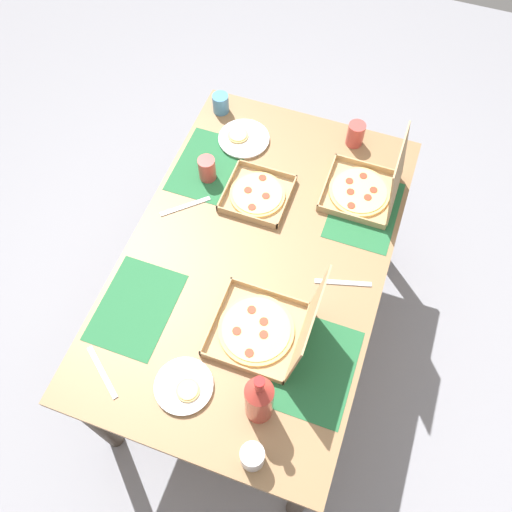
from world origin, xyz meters
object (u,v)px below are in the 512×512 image
(pizza_box_corner_right, at_px, (367,188))
(soda_bottle, at_px, (259,399))
(plate_far_right, at_px, (184,386))
(plate_far_left, at_px, (243,139))
(pizza_box_corner_left, at_px, (267,329))
(cup_dark, at_px, (207,169))
(pizza_box_edge_far, at_px, (257,194))
(cup_clear_right, at_px, (356,134))
(cup_clear_left, at_px, (221,103))
(cup_red, at_px, (252,457))

(pizza_box_corner_right, xyz_separation_m, soda_bottle, (0.96, -0.12, 0.08))
(pizza_box_corner_right, height_order, plate_far_right, pizza_box_corner_right)
(plate_far_right, relative_size, plate_far_left, 0.90)
(pizza_box_corner_left, xyz_separation_m, cup_dark, (-0.58, -0.46, 0.00))
(pizza_box_edge_far, height_order, cup_dark, cup_dark)
(cup_clear_right, bearing_deg, cup_clear_left, -88.46)
(cup_red, xyz_separation_m, cup_clear_right, (-1.37, -0.03, 0.00))
(pizza_box_corner_left, relative_size, cup_clear_right, 3.21)
(soda_bottle, bearing_deg, pizza_box_corner_left, -166.40)
(pizza_box_corner_left, xyz_separation_m, plate_far_right, (0.27, -0.20, -0.04))
(pizza_box_edge_far, xyz_separation_m, soda_bottle, (0.81, 0.29, 0.12))
(plate_far_left, relative_size, cup_dark, 2.07)
(pizza_box_edge_far, relative_size, pizza_box_corner_right, 0.81)
(plate_far_right, distance_m, cup_dark, 0.89)
(pizza_box_corner_left, xyz_separation_m, cup_red, (0.41, 0.09, 0.00))
(plate_far_left, bearing_deg, cup_dark, -16.05)
(pizza_box_edge_far, distance_m, plate_far_right, 0.82)
(pizza_box_corner_left, xyz_separation_m, cup_clear_left, (-0.94, -0.54, -0.01))
(cup_clear_right, bearing_deg, pizza_box_corner_left, -3.93)
(pizza_box_corner_left, distance_m, soda_bottle, 0.28)
(pizza_box_edge_far, distance_m, cup_red, 1.01)
(pizza_box_edge_far, bearing_deg, cup_dark, -95.88)
(cup_clear_right, bearing_deg, plate_far_right, -12.06)
(pizza_box_corner_right, xyz_separation_m, plate_far_right, (0.97, -0.38, -0.04))
(cup_dark, bearing_deg, plate_far_right, 17.10)
(soda_bottle, height_order, cup_clear_right, soda_bottle)
(cup_dark, xyz_separation_m, cup_red, (0.98, 0.55, -0.00))
(pizza_box_corner_left, bearing_deg, pizza_box_corner_right, 165.56)
(pizza_box_edge_far, distance_m, pizza_box_corner_right, 0.44)
(plate_far_right, bearing_deg, pizza_box_corner_left, 143.87)
(pizza_box_corner_right, relative_size, plate_far_left, 1.43)
(pizza_box_corner_right, relative_size, soda_bottle, 0.98)
(cup_clear_left, bearing_deg, cup_dark, 13.16)
(plate_far_right, height_order, cup_red, cup_red)
(pizza_box_corner_left, bearing_deg, cup_red, 13.01)
(pizza_box_corner_left, distance_m, cup_dark, 0.73)
(pizza_box_edge_far, xyz_separation_m, plate_far_left, (-0.26, -0.16, -0.00))
(pizza_box_edge_far, relative_size, pizza_box_corner_left, 0.74)
(pizza_box_edge_far, bearing_deg, plate_far_left, -148.89)
(plate_far_left, bearing_deg, cup_clear_left, -130.18)
(cup_red, bearing_deg, cup_clear_left, -154.76)
(pizza_box_corner_right, distance_m, cup_clear_left, 0.76)
(plate_far_right, height_order, soda_bottle, soda_bottle)
(pizza_box_corner_left, bearing_deg, soda_bottle, 13.60)
(pizza_box_edge_far, bearing_deg, cup_clear_left, -141.45)
(pizza_box_corner_right, distance_m, plate_far_right, 1.04)
(pizza_box_edge_far, distance_m, cup_clear_right, 0.51)
(plate_far_left, distance_m, cup_clear_right, 0.48)
(cup_red, bearing_deg, cup_dark, -150.74)
(pizza_box_corner_right, height_order, cup_clear_left, pizza_box_corner_right)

